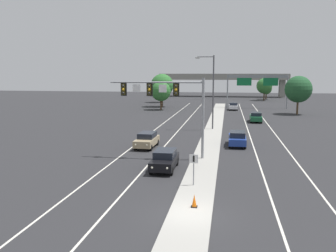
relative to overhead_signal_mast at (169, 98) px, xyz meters
The scene contains 23 objects.
ground_plane 14.46m from the overhead_signal_mast, 75.63° to the right, with size 260.00×260.00×0.00m, color #28282B.
median_island 8.15m from the overhead_signal_mast, 56.73° to the left, with size 2.40×110.00×0.15m, color #9E9B93.
lane_stripe_oncoming_center 13.34m from the overhead_signal_mast, 96.54° to the left, with size 0.14×100.00×0.01m, color silver.
lane_stripe_receding_center 15.50m from the overhead_signal_mast, 56.38° to the left, with size 0.14×100.00×0.01m, color silver.
edge_stripe_left 14.07m from the overhead_signal_mast, 111.23° to the left, with size 0.14×100.00×0.01m, color silver.
edge_stripe_right 17.44m from the overhead_signal_mast, 46.81° to the left, with size 0.14×100.00×0.01m, color silver.
overhead_signal_mast is the anchor object (origin of this frame).
median_sign_post 9.43m from the overhead_signal_mast, 69.32° to the right, with size 0.60×0.10×2.20m.
street_lamp_median 17.71m from the overhead_signal_mast, 80.34° to the left, with size 2.58×0.28×10.00m.
car_oncoming_black 6.08m from the overhead_signal_mast, 85.97° to the right, with size 1.84×4.48×1.58m.
car_oncoming_tan 7.19m from the overhead_signal_mast, 124.92° to the left, with size 1.92×4.51×1.58m.
car_receding_blue 10.49m from the overhead_signal_mast, 47.80° to the left, with size 1.85×4.48×1.58m.
car_receding_green 28.93m from the overhead_signal_mast, 70.17° to the left, with size 1.91×4.50×1.58m.
car_receding_white 46.53m from the overhead_signal_mast, 82.12° to the left, with size 1.83×4.48×1.58m.
traffic_cone_median_nose 13.51m from the overhead_signal_mast, 74.01° to the right, with size 0.36×0.36×0.74m.
highway_sign_gantry 51.76m from the overhead_signal_mast, 77.14° to the left, with size 13.28×0.42×7.50m.
overpass_bridge 90.37m from the overhead_signal_mast, 87.90° to the left, with size 42.40×6.40×7.65m.
tree_far_right_b 75.83m from the overhead_signal_mast, 78.31° to the left, with size 4.45×4.45×6.43m.
tree_far_left_b 64.19m from the overhead_signal_mast, 101.43° to the left, with size 4.73×4.73×6.85m.
tree_far_right_c 81.66m from the overhead_signal_mast, 78.33° to the left, with size 3.30×3.30×4.77m.
tree_far_left_c 51.32m from the overhead_signal_mast, 101.19° to the left, with size 5.29×5.29×7.65m.
tree_far_left_a 44.21m from the overhead_signal_mast, 101.64° to the left, with size 4.18×4.18×6.05m.
tree_far_right_a 43.30m from the overhead_signal_mast, 65.06° to the left, with size 5.05×5.05×7.30m.
Camera 1 is at (1.91, -18.68, 7.73)m, focal length 38.24 mm.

